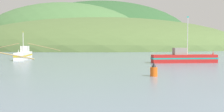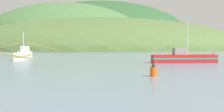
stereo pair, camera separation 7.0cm
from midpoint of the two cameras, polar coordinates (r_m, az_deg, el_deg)
The scene contains 6 objects.
hill_far_left at distance 274.07m, azimuth -1.60°, elevation 2.03°, with size 198.19×158.55×94.28m, color #2D562D.
hill_far_center at distance 170.23m, azimuth -0.82°, elevation 1.62°, with size 180.50×144.40×38.78m, color #516B38.
hill_mid_right at distance 200.95m, azimuth -9.64°, elevation 1.75°, with size 131.24×104.99×67.98m, color #47703D.
fishing_boat_red at distance 44.90m, azimuth 15.65°, elevation -0.41°, with size 11.26×3.49×7.77m.
fishing_boat_white at distance 56.29m, azimuth -18.82°, elevation 0.27°, with size 14.81×11.51×5.71m.
channel_buoy at distance 25.63m, azimuth 9.26°, elevation -3.19°, with size 0.70×0.70×1.40m.
Camera 2 is at (-11.86, -9.82, 3.18)m, focal length 41.38 mm.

